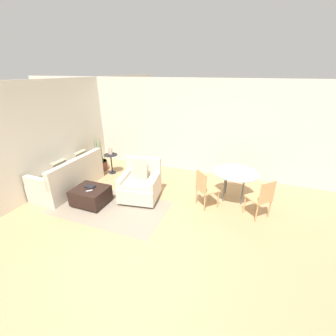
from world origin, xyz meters
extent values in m
plane|color=tan|center=(0.00, 0.00, 0.00)|extent=(20.00, 20.00, 0.00)
cube|color=silver|center=(0.00, 3.61, 1.38)|extent=(12.00, 0.06, 2.75)
cube|color=silver|center=(-3.08, 1.50, 1.38)|extent=(0.06, 12.00, 2.75)
cube|color=gray|center=(-1.06, 0.87, 0.00)|extent=(2.63, 1.46, 0.00)
cube|color=brown|center=(-1.06, 0.32, 0.00)|extent=(2.58, 0.05, 0.00)
cube|color=brown|center=(-1.06, 0.51, 0.00)|extent=(2.58, 0.05, 0.00)
cube|color=brown|center=(-1.06, 0.69, 0.00)|extent=(2.58, 0.05, 0.00)
cube|color=brown|center=(-1.06, 0.87, 0.00)|extent=(2.58, 0.05, 0.00)
cube|color=brown|center=(-1.06, 1.05, 0.00)|extent=(2.58, 0.05, 0.00)
cube|color=brown|center=(-1.06, 1.24, 0.00)|extent=(2.58, 0.05, 0.00)
cube|color=brown|center=(-1.06, 1.42, 0.00)|extent=(2.58, 0.05, 0.00)
cube|color=beige|center=(-2.59, 1.29, 0.22)|extent=(0.83, 1.89, 0.45)
cube|color=beige|center=(-2.25, 1.29, 0.67)|extent=(0.14, 1.89, 0.45)
cube|color=beige|center=(-2.59, 2.18, 0.58)|extent=(0.77, 0.12, 0.26)
cube|color=beige|center=(-2.59, 0.41, 0.58)|extent=(0.77, 0.12, 0.26)
cube|color=tan|center=(-2.51, 1.72, 0.73)|extent=(0.19, 0.40, 0.41)
cube|color=tan|center=(-2.51, 0.96, 0.73)|extent=(0.19, 0.40, 0.41)
cube|color=beige|center=(-0.57, 1.48, 0.24)|extent=(1.01, 0.99, 0.36)
cube|color=beige|center=(-0.56, 1.44, 0.47)|extent=(0.75, 0.84, 0.10)
cube|color=beige|center=(-0.63, 1.84, 0.69)|extent=(0.89, 0.26, 0.54)
cube|color=beige|center=(-0.94, 1.42, 0.52)|extent=(0.25, 0.80, 0.20)
cube|color=beige|center=(-0.19, 1.54, 0.52)|extent=(0.25, 0.80, 0.20)
cylinder|color=brown|center=(-0.87, 1.07, 0.03)|extent=(0.05, 0.05, 0.06)
cylinder|color=brown|center=(-0.15, 1.19, 0.03)|extent=(0.05, 0.05, 0.06)
cylinder|color=brown|center=(-0.98, 1.77, 0.03)|extent=(0.05, 0.05, 0.06)
cylinder|color=brown|center=(-0.27, 1.88, 0.03)|extent=(0.05, 0.05, 0.06)
cube|color=tan|center=(-0.58, 1.58, 0.68)|extent=(0.38, 0.26, 0.37)
cube|color=black|center=(-1.55, 0.86, 0.22)|extent=(0.77, 0.66, 0.37)
cylinder|color=black|center=(-1.88, 0.59, 0.02)|extent=(0.04, 0.04, 0.04)
cylinder|color=black|center=(-1.22, 0.59, 0.02)|extent=(0.04, 0.04, 0.04)
cylinder|color=black|center=(-1.88, 1.14, 0.02)|extent=(0.04, 0.04, 0.04)
cylinder|color=black|center=(-1.22, 1.14, 0.02)|extent=(0.04, 0.04, 0.04)
cube|color=black|center=(-1.58, 0.92, 0.42)|extent=(0.24, 0.15, 0.03)
cube|color=#B7B7BC|center=(-1.49, 0.77, 0.41)|extent=(0.13, 0.13, 0.01)
cylinder|color=brown|center=(-2.56, 2.62, 0.15)|extent=(0.44, 0.44, 0.30)
cylinder|color=black|center=(-2.56, 2.62, 0.29)|extent=(0.40, 0.40, 0.02)
cone|color=#2D6B38|center=(-2.46, 2.60, 0.58)|extent=(0.05, 0.09, 0.56)
cone|color=#2D6B38|center=(-2.52, 2.68, 0.69)|extent=(0.14, 0.11, 0.78)
cone|color=#2D6B38|center=(-2.59, 2.69, 0.70)|extent=(0.13, 0.08, 0.81)
cone|color=#2D6B38|center=(-2.64, 2.65, 0.69)|extent=(0.08, 0.13, 0.78)
cone|color=#2D6B38|center=(-2.64, 2.56, 0.72)|extent=(0.09, 0.11, 0.85)
cone|color=#2D6B38|center=(-2.57, 2.57, 0.72)|extent=(0.11, 0.06, 0.85)
cone|color=#2D6B38|center=(-2.50, 2.55, 0.60)|extent=(0.12, 0.12, 0.61)
cylinder|color=black|center=(-2.08, 2.53, 0.60)|extent=(0.40, 0.40, 0.02)
cylinder|color=black|center=(-2.08, 2.53, 0.30)|extent=(0.04, 0.04, 0.57)
cylinder|color=black|center=(-2.08, 2.53, 0.01)|extent=(0.22, 0.22, 0.02)
cube|color=#8C6647|center=(-2.08, 2.53, 0.70)|extent=(0.14, 0.05, 0.19)
cube|color=#B2A893|center=(-2.08, 2.53, 0.70)|extent=(0.11, 0.04, 0.16)
cube|color=#8C6647|center=(-2.08, 2.56, 0.65)|extent=(0.02, 0.04, 0.09)
cylinder|color=#8C9E99|center=(1.58, 2.31, 0.72)|extent=(1.08, 1.08, 0.01)
cylinder|color=#59595B|center=(1.37, 2.10, 0.35)|extent=(0.04, 0.04, 0.71)
cylinder|color=#59595B|center=(1.79, 2.10, 0.35)|extent=(0.04, 0.04, 0.71)
cylinder|color=#59595B|center=(1.37, 2.52, 0.35)|extent=(0.04, 0.04, 0.71)
cylinder|color=#59595B|center=(1.79, 2.52, 0.35)|extent=(0.04, 0.04, 0.71)
cube|color=tan|center=(1.04, 1.76, 0.43)|extent=(0.59, 0.59, 0.03)
cube|color=tan|center=(0.90, 1.63, 0.68)|extent=(0.29, 0.29, 0.45)
cylinder|color=tan|center=(1.29, 1.76, 0.21)|extent=(0.03, 0.03, 0.42)
cylinder|color=tan|center=(1.04, 2.01, 0.21)|extent=(0.03, 0.03, 0.42)
cylinder|color=tan|center=(1.04, 1.51, 0.21)|extent=(0.03, 0.03, 0.42)
cylinder|color=tan|center=(0.78, 1.76, 0.21)|extent=(0.03, 0.03, 0.42)
cube|color=tan|center=(2.13, 1.76, 0.43)|extent=(0.59, 0.59, 0.03)
cube|color=tan|center=(2.26, 1.63, 0.68)|extent=(0.29, 0.29, 0.45)
cylinder|color=tan|center=(2.13, 2.01, 0.21)|extent=(0.03, 0.03, 0.42)
cylinder|color=tan|center=(1.87, 1.76, 0.21)|extent=(0.03, 0.03, 0.42)
cylinder|color=tan|center=(2.38, 1.76, 0.21)|extent=(0.03, 0.03, 0.42)
cylinder|color=tan|center=(2.13, 1.51, 0.21)|extent=(0.03, 0.03, 0.42)
camera|label=1|loc=(1.78, -2.78, 2.94)|focal=24.00mm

